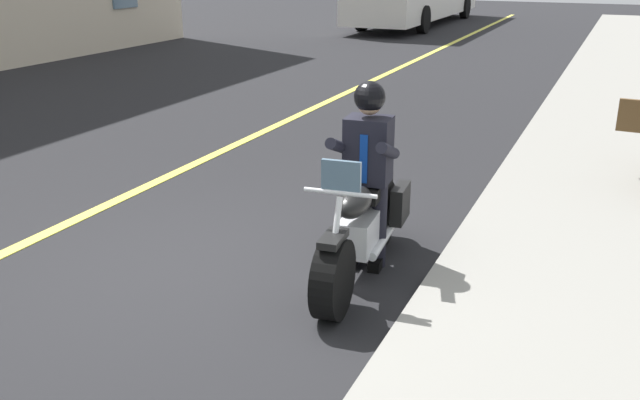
% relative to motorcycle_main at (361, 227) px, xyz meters
% --- Properties ---
extents(ground_plane, '(80.00, 80.00, 0.00)m').
position_rel_motorcycle_main_xyz_m(ground_plane, '(0.61, -1.35, -0.45)').
color(ground_plane, black).
extents(lane_center_stripe, '(60.00, 0.16, 0.01)m').
position_rel_motorcycle_main_xyz_m(lane_center_stripe, '(0.61, -3.35, -0.45)').
color(lane_center_stripe, '#E5DB4C').
rests_on(lane_center_stripe, ground_plane).
extents(motorcycle_main, '(2.22, 0.73, 1.26)m').
position_rel_motorcycle_main_xyz_m(motorcycle_main, '(0.00, 0.00, 0.00)').
color(motorcycle_main, black).
rests_on(motorcycle_main, ground_plane).
extents(rider_main, '(0.66, 0.59, 1.74)m').
position_rel_motorcycle_main_xyz_m(rider_main, '(-0.19, -0.02, 0.58)').
color(rider_main, black).
rests_on(rider_main, ground_plane).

